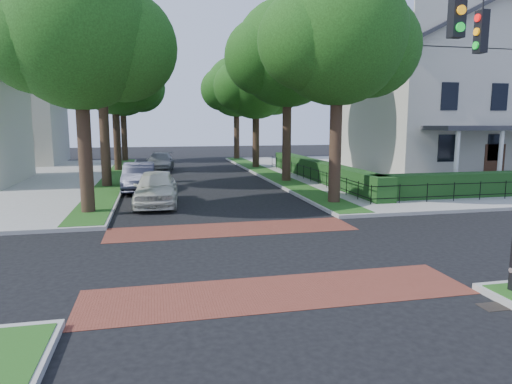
% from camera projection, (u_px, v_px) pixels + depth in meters
% --- Properties ---
extents(ground, '(120.00, 120.00, 0.00)m').
position_uv_depth(ground, '(250.00, 254.00, 13.63)').
color(ground, black).
rests_on(ground, ground).
extents(sidewalk_ne, '(30.00, 30.00, 0.15)m').
position_uv_depth(sidewalk_ne, '(442.00, 170.00, 36.13)').
color(sidewalk_ne, gray).
rests_on(sidewalk_ne, ground).
extents(crosswalk_far, '(9.00, 2.20, 0.01)m').
position_uv_depth(crosswalk_far, '(233.00, 229.00, 16.71)').
color(crosswalk_far, brown).
rests_on(crosswalk_far, ground).
extents(crosswalk_near, '(9.00, 2.20, 0.01)m').
position_uv_depth(crosswalk_near, '(279.00, 292.00, 10.54)').
color(crosswalk_near, brown).
rests_on(crosswalk_near, ground).
extents(storm_drain, '(0.65, 0.45, 0.01)m').
position_uv_depth(storm_drain, '(495.00, 306.00, 9.73)').
color(storm_drain, black).
rests_on(storm_drain, ground).
extents(grass_strip_ne, '(1.60, 29.80, 0.02)m').
position_uv_depth(grass_strip_ne, '(269.00, 173.00, 33.19)').
color(grass_strip_ne, '#214D16').
rests_on(grass_strip_ne, sidewalk_ne).
extents(grass_strip_nw, '(1.60, 29.80, 0.02)m').
position_uv_depth(grass_strip_nw, '(115.00, 177.00, 30.87)').
color(grass_strip_nw, '#214D16').
rests_on(grass_strip_nw, sidewalk_nw).
extents(tree_right_near, '(7.75, 6.67, 10.66)m').
position_uv_depth(tree_right_near, '(338.00, 39.00, 20.64)').
color(tree_right_near, black).
rests_on(tree_right_near, sidewalk_ne).
extents(tree_right_mid, '(8.25, 7.09, 11.22)m').
position_uv_depth(tree_right_mid, '(288.00, 55.00, 28.32)').
color(tree_right_mid, black).
rests_on(tree_right_mid, sidewalk_ne).
extents(tree_right_far, '(7.25, 6.23, 9.74)m').
position_uv_depth(tree_right_far, '(256.00, 84.00, 37.13)').
color(tree_right_far, black).
rests_on(tree_right_far, sidewalk_ne).
extents(tree_right_back, '(7.50, 6.45, 10.20)m').
position_uv_depth(tree_right_back, '(237.00, 88.00, 45.77)').
color(tree_right_back, black).
rests_on(tree_right_back, sidewalk_ne).
extents(tree_left_near, '(7.50, 6.45, 10.20)m').
position_uv_depth(tree_left_near, '(82.00, 37.00, 18.33)').
color(tree_left_near, black).
rests_on(tree_left_near, sidewalk_nw).
extents(tree_left_mid, '(8.00, 6.88, 11.48)m').
position_uv_depth(tree_left_mid, '(102.00, 43.00, 25.89)').
color(tree_left_mid, black).
rests_on(tree_left_mid, sidewalk_nw).
extents(tree_left_far, '(7.00, 6.02, 9.86)m').
position_uv_depth(tree_left_far, '(116.00, 79.00, 34.73)').
color(tree_left_far, black).
rests_on(tree_left_far, sidewalk_nw).
extents(tree_left_back, '(7.75, 6.66, 10.44)m').
position_uv_depth(tree_left_back, '(123.00, 84.00, 43.39)').
color(tree_left_back, black).
rests_on(tree_left_back, sidewalk_nw).
extents(hedge_main_road, '(1.00, 18.00, 1.20)m').
position_uv_depth(hedge_main_road, '(319.00, 171.00, 29.63)').
color(hedge_main_road, '#1C3C15').
rests_on(hedge_main_road, sidewalk_ne).
extents(fence_main_road, '(0.06, 18.00, 0.90)m').
position_uv_depth(fence_main_road, '(307.00, 173.00, 29.49)').
color(fence_main_road, black).
rests_on(fence_main_road, sidewalk_ne).
extents(house_victorian, '(13.00, 13.05, 12.48)m').
position_uv_depth(house_victorian, '(449.00, 91.00, 31.81)').
color(house_victorian, '#BAB7A7').
rests_on(house_victorian, sidewalk_ne).
extents(house_left_far, '(10.00, 9.00, 10.14)m').
position_uv_depth(house_left_far, '(5.00, 109.00, 40.39)').
color(house_left_far, '#BAB7A7').
rests_on(house_left_far, sidewalk_nw).
extents(parked_car_front, '(2.22, 4.95, 1.65)m').
position_uv_depth(parked_car_front, '(156.00, 188.00, 21.38)').
color(parked_car_front, silver).
rests_on(parked_car_front, ground).
extents(parked_car_middle, '(1.78, 4.86, 1.59)m').
position_uv_depth(parked_car_middle, '(139.00, 177.00, 25.86)').
color(parked_car_middle, '#212332').
rests_on(parked_car_middle, ground).
extents(parked_car_rear, '(2.55, 5.10, 1.42)m').
position_uv_depth(parked_car_rear, '(160.00, 162.00, 36.25)').
color(parked_car_rear, slate).
rests_on(parked_car_rear, ground).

